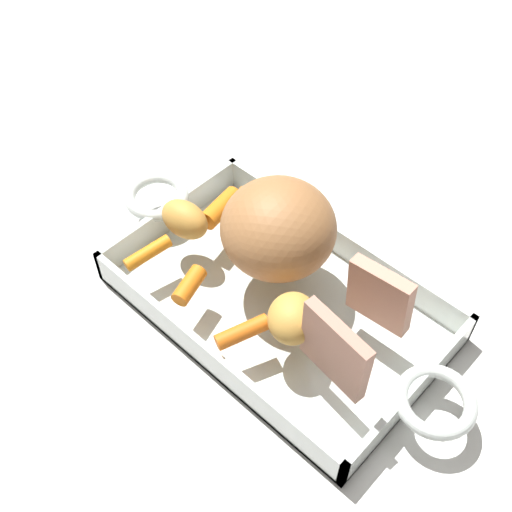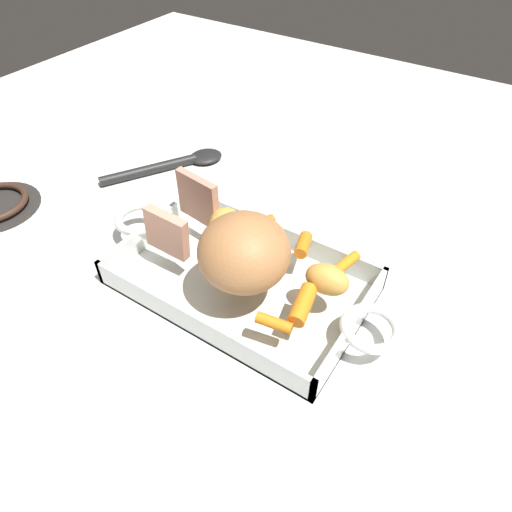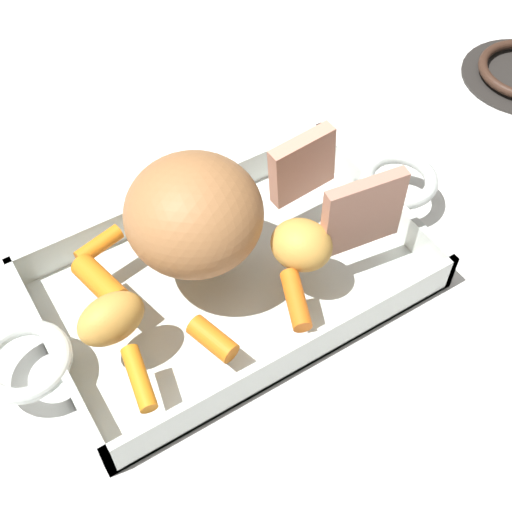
{
  "view_description": "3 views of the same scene",
  "coord_description": "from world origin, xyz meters",
  "px_view_note": "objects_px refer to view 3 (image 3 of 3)",
  "views": [
    {
      "loc": [
        0.26,
        -0.31,
        0.58
      ],
      "look_at": [
        -0.03,
        -0.01,
        0.07
      ],
      "focal_mm": 45.0,
      "sensor_mm": 36.0,
      "label": 1
    },
    {
      "loc": [
        -0.27,
        0.37,
        0.49
      ],
      "look_at": [
        -0.02,
        -0.0,
        0.07
      ],
      "focal_mm": 32.09,
      "sensor_mm": 36.0,
      "label": 2
    },
    {
      "loc": [
        -0.18,
        -0.34,
        0.54
      ],
      "look_at": [
        0.01,
        -0.02,
        0.06
      ],
      "focal_mm": 49.03,
      "sensor_mm": 36.0,
      "label": 3
    }
  ],
  "objects_px": {
    "roast_slice_thick": "(363,213)",
    "baby_carrot_center_right": "(296,300)",
    "baby_carrot_southwest": "(99,245)",
    "potato_halved": "(111,319)",
    "pork_roast": "(194,214)",
    "potato_golden_large": "(301,245)",
    "roasting_dish": "(232,278)",
    "baby_carrot_northeast": "(213,339)",
    "baby_carrot_southeast": "(100,282)",
    "roast_slice_thin": "(302,166)",
    "baby_carrot_long": "(139,378)"
  },
  "relations": [
    {
      "from": "roast_slice_thick",
      "to": "baby_carrot_center_right",
      "type": "height_order",
      "value": "roast_slice_thick"
    },
    {
      "from": "baby_carrot_southwest",
      "to": "potato_halved",
      "type": "height_order",
      "value": "potato_halved"
    },
    {
      "from": "pork_roast",
      "to": "potato_golden_large",
      "type": "relative_size",
      "value": 2.17
    },
    {
      "from": "roasting_dish",
      "to": "pork_roast",
      "type": "distance_m",
      "value": 0.09
    },
    {
      "from": "baby_carrot_northeast",
      "to": "roast_slice_thick",
      "type": "bearing_deg",
      "value": 8.85
    },
    {
      "from": "potato_golden_large",
      "to": "roasting_dish",
      "type": "bearing_deg",
      "value": 144.0
    },
    {
      "from": "pork_roast",
      "to": "potato_halved",
      "type": "bearing_deg",
      "value": -157.9
    },
    {
      "from": "roast_slice_thick",
      "to": "potato_golden_large",
      "type": "bearing_deg",
      "value": 170.98
    },
    {
      "from": "baby_carrot_southwest",
      "to": "roast_slice_thick",
      "type": "bearing_deg",
      "value": -29.26
    },
    {
      "from": "baby_carrot_southeast",
      "to": "roast_slice_thick",
      "type": "bearing_deg",
      "value": -18.32
    },
    {
      "from": "roast_slice_thick",
      "to": "potato_halved",
      "type": "xyz_separation_m",
      "value": [
        -0.23,
        0.03,
        -0.02
      ]
    },
    {
      "from": "roast_slice_thin",
      "to": "baby_carrot_long",
      "type": "xyz_separation_m",
      "value": [
        -0.22,
        -0.11,
        -0.03
      ]
    },
    {
      "from": "roast_slice_thin",
      "to": "baby_carrot_center_right",
      "type": "bearing_deg",
      "value": -125.86
    },
    {
      "from": "roasting_dish",
      "to": "baby_carrot_southeast",
      "type": "bearing_deg",
      "value": 166.42
    },
    {
      "from": "roasting_dish",
      "to": "baby_carrot_long",
      "type": "distance_m",
      "value": 0.15
    },
    {
      "from": "pork_roast",
      "to": "baby_carrot_long",
      "type": "bearing_deg",
      "value": -137.76
    },
    {
      "from": "baby_carrot_southeast",
      "to": "potato_halved",
      "type": "bearing_deg",
      "value": -101.0
    },
    {
      "from": "baby_carrot_southeast",
      "to": "potato_golden_large",
      "type": "distance_m",
      "value": 0.18
    },
    {
      "from": "baby_carrot_long",
      "to": "potato_halved",
      "type": "relative_size",
      "value": 0.93
    },
    {
      "from": "roasting_dish",
      "to": "baby_carrot_center_right",
      "type": "relative_size",
      "value": 8.63
    },
    {
      "from": "roast_slice_thin",
      "to": "baby_carrot_long",
      "type": "distance_m",
      "value": 0.25
    },
    {
      "from": "potato_golden_large",
      "to": "potato_halved",
      "type": "distance_m",
      "value": 0.17
    },
    {
      "from": "baby_carrot_northeast",
      "to": "potato_golden_large",
      "type": "height_order",
      "value": "potato_golden_large"
    },
    {
      "from": "roast_slice_thick",
      "to": "baby_carrot_southwest",
      "type": "bearing_deg",
      "value": 150.74
    },
    {
      "from": "baby_carrot_center_right",
      "to": "baby_carrot_long",
      "type": "relative_size",
      "value": 1.01
    },
    {
      "from": "baby_carrot_long",
      "to": "roast_slice_thin",
      "type": "bearing_deg",
      "value": 25.38
    },
    {
      "from": "roasting_dish",
      "to": "baby_carrot_northeast",
      "type": "distance_m",
      "value": 0.1
    },
    {
      "from": "pork_roast",
      "to": "roast_slice_thick",
      "type": "distance_m",
      "value": 0.15
    },
    {
      "from": "roast_slice_thick",
      "to": "baby_carrot_southeast",
      "type": "xyz_separation_m",
      "value": [
        -0.22,
        0.07,
        -0.03
      ]
    },
    {
      "from": "roast_slice_thick",
      "to": "baby_carrot_long",
      "type": "relative_size",
      "value": 1.41
    },
    {
      "from": "roast_slice_thick",
      "to": "baby_carrot_northeast",
      "type": "height_order",
      "value": "roast_slice_thick"
    },
    {
      "from": "pork_roast",
      "to": "potato_golden_large",
      "type": "distance_m",
      "value": 0.1
    },
    {
      "from": "roast_slice_thin",
      "to": "baby_carrot_southwest",
      "type": "xyz_separation_m",
      "value": [
        -0.2,
        0.03,
        -0.03
      ]
    },
    {
      "from": "roast_slice_thin",
      "to": "baby_carrot_northeast",
      "type": "relative_size",
      "value": 1.57
    },
    {
      "from": "baby_carrot_center_right",
      "to": "potato_golden_large",
      "type": "xyz_separation_m",
      "value": [
        0.03,
        0.04,
        0.01
      ]
    },
    {
      "from": "roasting_dish",
      "to": "roast_slice_thick",
      "type": "distance_m",
      "value": 0.14
    },
    {
      "from": "pork_roast",
      "to": "potato_halved",
      "type": "distance_m",
      "value": 0.11
    },
    {
      "from": "roast_slice_thick",
      "to": "baby_carrot_center_right",
      "type": "bearing_deg",
      "value": -161.67
    },
    {
      "from": "roast_slice_thick",
      "to": "baby_carrot_southwest",
      "type": "xyz_separation_m",
      "value": [
        -0.2,
        0.11,
        -0.03
      ]
    },
    {
      "from": "roasting_dish",
      "to": "potato_golden_large",
      "type": "height_order",
      "value": "potato_golden_large"
    },
    {
      "from": "baby_carrot_southwest",
      "to": "potato_halved",
      "type": "bearing_deg",
      "value": -106.24
    },
    {
      "from": "roasting_dish",
      "to": "baby_carrot_long",
      "type": "xyz_separation_m",
      "value": [
        -0.12,
        -0.07,
        0.04
      ]
    },
    {
      "from": "baby_carrot_center_right",
      "to": "pork_roast",
      "type": "bearing_deg",
      "value": 113.3
    },
    {
      "from": "roast_slice_thin",
      "to": "potato_golden_large",
      "type": "bearing_deg",
      "value": -124.2
    },
    {
      "from": "roast_slice_thick",
      "to": "baby_carrot_long",
      "type": "xyz_separation_m",
      "value": [
        -0.23,
        -0.03,
        -0.03
      ]
    },
    {
      "from": "baby_carrot_center_right",
      "to": "baby_carrot_northeast",
      "type": "xyz_separation_m",
      "value": [
        -0.08,
        0.0,
        0.0
      ]
    },
    {
      "from": "pork_roast",
      "to": "baby_carrot_northeast",
      "type": "height_order",
      "value": "pork_roast"
    },
    {
      "from": "roasting_dish",
      "to": "potato_golden_large",
      "type": "bearing_deg",
      "value": -36.0
    },
    {
      "from": "baby_carrot_northeast",
      "to": "baby_carrot_southwest",
      "type": "distance_m",
      "value": 0.15
    },
    {
      "from": "pork_roast",
      "to": "roast_slice_thin",
      "type": "distance_m",
      "value": 0.12
    }
  ]
}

